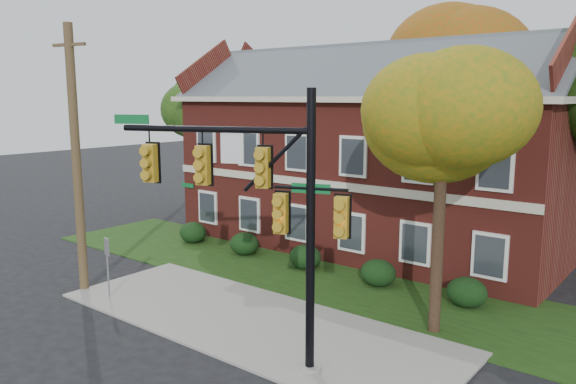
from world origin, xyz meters
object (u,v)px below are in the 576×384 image
Objects in this scene: hedge_far_right at (467,292)px; apartment_building at (371,144)px; tree_near_right at (449,117)px; traffic_signal at (261,198)px; sign_post at (107,258)px; hedge_left at (244,244)px; utility_pole at (76,160)px; tree_left_rear at (212,107)px; hedge_far_left at (193,233)px; hedge_center at (305,257)px; hedge_right at (378,273)px; tree_far_rear at (463,68)px.

apartment_building is at bearing 143.11° from hedge_far_right.
hedge_far_right is 0.16× the size of tree_near_right.
traffic_signal is 3.30× the size of sign_post.
hedge_left is 0.19× the size of traffic_signal.
utility_pole reaches higher than hedge_left.
sign_post is (0.04, -7.26, 1.01)m from hedge_left.
hedge_left is at bearing -33.59° from tree_left_rear.
hedge_far_right is 12.77m from sign_post.
hedge_far_right is at bearing 0.00° from hedge_left.
hedge_center is at bearing 0.00° from hedge_far_left.
hedge_far_left is 7.00m from hedge_center.
tree_left_rear reaches higher than hedge_far_right.
apartment_building reaches higher than tree_left_rear.
utility_pole is (-9.22, 0.35, 0.35)m from traffic_signal.
hedge_center is at bearing 180.00° from hedge_far_right.
traffic_signal is at bearing -109.94° from hedge_far_right.
apartment_building is at bearing 123.67° from hedge_right.
traffic_signal is 8.29m from sign_post.
hedge_left is 9.69m from tree_left_rear.
hedge_far_right is 0.12× the size of tree_far_rear.
hedge_center is at bearing 0.00° from hedge_left.
hedge_left is 0.16× the size of tree_left_rear.
utility_pole is 3.77m from sign_post.
tree_far_rear is at bearing 57.50° from hedge_far_left.
hedge_far_left is 0.12× the size of tree_far_rear.
apartment_building reaches higher than hedge_far_right.
hedge_center is 9.90m from tree_near_right.
traffic_signal is (4.22, -7.65, 4.10)m from hedge_center.
tree_near_right is 3.80× the size of sign_post.
traffic_signal is (0.72, -7.65, 4.10)m from hedge_right.
apartment_building is 1.63× the size of tree_far_rear.
tree_far_rear is at bearing 110.27° from tree_near_right.
tree_near_right is 0.88× the size of utility_pole.
hedge_far_left is 8.78m from utility_pole.
traffic_signal is (13.95, -11.79, -2.05)m from tree_left_rear.
utility_pole is (-6.34, -20.40, -3.87)m from tree_far_rear.
sign_post is (-3.46, -12.52, -3.45)m from apartment_building.
tree_far_rear reaches higher than hedge_left.
sign_post is at bearing -157.47° from tree_near_right.
utility_pole reaches higher than hedge_center.
hedge_left is at bearing -110.29° from tree_far_rear.
hedge_far_left is 0.16× the size of tree_near_right.
hedge_far_left is at bearing 180.00° from hedge_far_right.
traffic_signal is at bearing -14.39° from utility_pole.
sign_post reaches higher than hedge_far_right.
sign_post is (-3.46, -7.26, 1.01)m from hedge_center.
hedge_right is 12.06m from utility_pole.
traffic_signal is 0.76× the size of utility_pole.
tree_left_rear is at bearing 162.63° from hedge_right.
tree_left_rear is at bearing 157.64° from tree_near_right.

